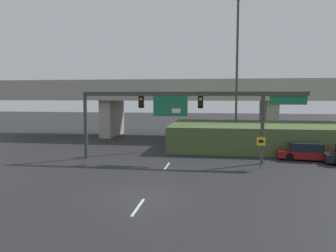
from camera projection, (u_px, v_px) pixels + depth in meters
The scene contains 8 objects.
ground_plane at pixel (147, 195), 17.06m from camera, with size 160.00×160.00×0.00m, color #262628.
lane_markings at pixel (175, 155), 28.47m from camera, with size 0.14×47.33×0.01m.
signal_gantry at pixel (186, 105), 25.25m from camera, with size 17.36×0.44×5.46m.
speed_limit_sign at pixel (261, 147), 23.16m from camera, with size 0.60×0.11×2.29m.
highway_light_pole_near at pixel (237, 69), 33.36m from camera, with size 0.70×0.36×14.97m.
overpass_bridge at pixel (188, 97), 40.32m from camera, with size 45.77×7.45×7.01m.
grass_embankment at pixel (258, 136), 32.36m from camera, with size 16.97×9.93×2.37m.
parked_sedan_near_right at pixel (308, 152), 26.29m from camera, with size 4.91×2.47×1.39m.
Camera 1 is at (3.54, -16.30, 5.18)m, focal length 35.00 mm.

